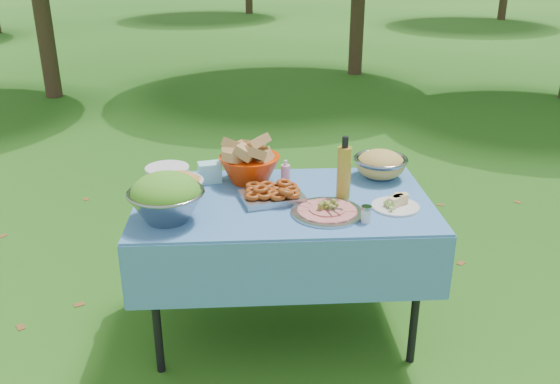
# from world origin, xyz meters

# --- Properties ---
(ground) EXTENTS (80.00, 80.00, 0.00)m
(ground) POSITION_xyz_m (0.00, 0.00, 0.00)
(ground) COLOR #0D370A
(ground) RESTS_ON ground
(picnic_table) EXTENTS (1.46, 0.86, 0.76)m
(picnic_table) POSITION_xyz_m (0.00, 0.00, 0.38)
(picnic_table) COLOR #79B0EA
(picnic_table) RESTS_ON ground
(salad_bowl) EXTENTS (0.43, 0.43, 0.23)m
(salad_bowl) POSITION_xyz_m (-0.55, -0.20, 0.87)
(salad_bowl) COLOR gray
(salad_bowl) RESTS_ON picnic_table
(pasta_bowl_white) EXTENTS (0.30, 0.30, 0.13)m
(pasta_bowl_white) POSITION_xyz_m (-0.51, 0.07, 0.83)
(pasta_bowl_white) COLOR silver
(pasta_bowl_white) RESTS_ON picnic_table
(plate_stack) EXTENTS (0.26, 0.26, 0.08)m
(plate_stack) POSITION_xyz_m (-0.60, 0.30, 0.80)
(plate_stack) COLOR silver
(plate_stack) RESTS_ON picnic_table
(wipes_box) EXTENTS (0.13, 0.11, 0.11)m
(wipes_box) POSITION_xyz_m (-0.38, 0.27, 0.81)
(wipes_box) COLOR #9AECF4
(wipes_box) RESTS_ON picnic_table
(sanitizer_bottle) EXTENTS (0.06, 0.06, 0.14)m
(sanitizer_bottle) POSITION_xyz_m (0.02, 0.19, 0.83)
(sanitizer_bottle) COLOR pink
(sanitizer_bottle) RESTS_ON picnic_table
(bread_bowl) EXTENTS (0.33, 0.33, 0.22)m
(bread_bowl) POSITION_xyz_m (-0.16, 0.26, 0.87)
(bread_bowl) COLOR red
(bread_bowl) RESTS_ON picnic_table
(pasta_bowl_steel) EXTENTS (0.32, 0.32, 0.15)m
(pasta_bowl_steel) POSITION_xyz_m (0.55, 0.28, 0.84)
(pasta_bowl_steel) COLOR gray
(pasta_bowl_steel) RESTS_ON picnic_table
(fried_tray) EXTENTS (0.34, 0.28, 0.07)m
(fried_tray) POSITION_xyz_m (-0.06, -0.01, 0.80)
(fried_tray) COLOR #A1A2A6
(fried_tray) RESTS_ON picnic_table
(charcuterie_platter) EXTENTS (0.38, 0.38, 0.08)m
(charcuterie_platter) POSITION_xyz_m (0.20, -0.18, 0.80)
(charcuterie_platter) COLOR #A5A8AC
(charcuterie_platter) RESTS_ON picnic_table
(oil_bottle) EXTENTS (0.08, 0.08, 0.32)m
(oil_bottle) POSITION_xyz_m (0.30, 0.01, 0.92)
(oil_bottle) COLOR #AA8B29
(oil_bottle) RESTS_ON picnic_table
(cheese_plate) EXTENTS (0.28, 0.28, 0.06)m
(cheese_plate) POSITION_xyz_m (0.53, -0.13, 0.79)
(cheese_plate) COLOR silver
(cheese_plate) RESTS_ON picnic_table
(shaker) EXTENTS (0.06, 0.06, 0.08)m
(shaker) POSITION_xyz_m (0.36, -0.28, 0.80)
(shaker) COLOR silver
(shaker) RESTS_ON picnic_table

